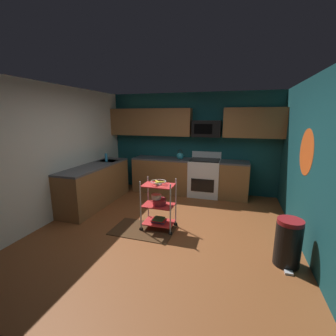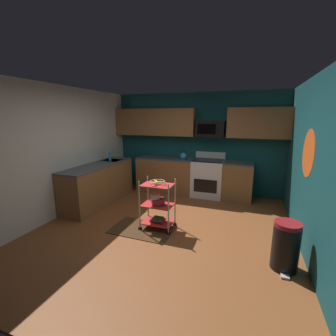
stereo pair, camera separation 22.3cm
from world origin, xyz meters
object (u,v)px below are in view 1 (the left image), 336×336
Objects in this scene: mixing_bowl_small at (156,196)px; kettle at (180,156)px; rolling_cart at (159,205)px; oven_range at (204,177)px; book_stack at (159,220)px; microwave at (207,129)px; dish_soap_bottle at (106,158)px; fruit_bowl at (158,182)px; trash_can at (288,243)px; mixing_bowl_large at (159,202)px.

kettle reaches higher than mixing_bowl_small.
mixing_bowl_small is (-0.03, -0.02, 0.17)m from rolling_cart.
oven_range is at bearing 75.94° from rolling_cart.
oven_range is at bearing 75.94° from book_stack.
oven_range reaches higher than mixing_bowl_small.
microwave is 0.96m from kettle.
dish_soap_bottle reaches higher than book_stack.
microwave reaches higher than fruit_bowl.
rolling_cart reaches higher than book_stack.
oven_range is 1.57× the size of microwave.
microwave reaches higher than kettle.
trash_can is (2.05, -0.46, -0.29)m from mixing_bowl_small.
mixing_bowl_small is at bearing -104.77° from oven_range.
mixing_bowl_small is (-0.03, -0.02, -0.26)m from fruit_bowl.
book_stack is 2.25m from kettle.
trash_can reaches higher than book_stack.
microwave is 2.40m from fruit_bowl.
dish_soap_bottle is (-2.28, -0.98, -0.68)m from microwave.
fruit_bowl is at bearing 7.13° from book_stack.
mixing_bowl_small is (-0.05, -0.02, 0.10)m from mixing_bowl_large.
mixing_bowl_large is 1.26× the size of dish_soap_bottle.
dish_soap_bottle is (-1.76, 1.21, 0.57)m from rolling_cart.
microwave is 2.58m from rolling_cart.
rolling_cart is (-0.52, -2.09, -0.03)m from oven_range.
rolling_cart is at bearing 0.00° from book_stack.
fruit_bowl is at bearing 166.54° from trash_can.
fruit_bowl is (-0.52, -2.19, -0.82)m from microwave.
kettle is at bearing 92.46° from mixing_bowl_small.
oven_range is 2.19m from mixing_bowl_small.
microwave is 2.73m from book_stack.
fruit_bowl is 2.14m from trash_can.
trash_can reaches higher than mixing_bowl_large.
mixing_bowl_large is 0.95× the size of kettle.
kettle is 1.32× the size of dish_soap_bottle.
microwave is at bearing 23.20° from dish_soap_bottle.
mixing_bowl_small is 0.70× the size of book_stack.
oven_range reaches higher than mixing_bowl_large.
kettle is at bearing 129.84° from trash_can.
fruit_bowl is 0.41× the size of trash_can.
rolling_cart is 4.57× the size of dish_soap_bottle.
fruit_bowl is 1.36× the size of dish_soap_bottle.
kettle is (-0.65, -0.00, 0.52)m from oven_range.
trash_can is at bearing -50.16° from kettle.
dish_soap_bottle is at bearing 155.83° from trash_can.
kettle is 0.40× the size of trash_can.
oven_range is 6.04× the size of mixing_bowl_small.
dish_soap_bottle is at bearing 145.46° from fruit_bowl.
kettle reaches higher than oven_range.
oven_range is 2.98m from trash_can.
oven_range is 1.67× the size of trash_can.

